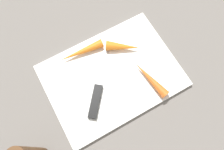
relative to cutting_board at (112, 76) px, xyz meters
The scene contains 6 objects.
ground_plane 0.01m from the cutting_board, ahead, with size 1.40×1.40×0.00m, color slate.
cutting_board is the anchor object (origin of this frame).
knife 0.08m from the cutting_board, 27.40° to the left, with size 0.14×0.17×0.01m.
carrot_longest 0.11m from the cutting_board, 65.98° to the right, with size 0.02×0.02×0.13m, color orange.
carrot_shortest 0.09m from the cutting_board, 140.30° to the right, with size 0.03×0.03×0.09m, color orange.
carrot_medium 0.11m from the cutting_board, 142.21° to the left, with size 0.02×0.02×0.12m, color orange.
Camera 1 is at (0.10, 0.18, 0.60)m, focal length 36.39 mm.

